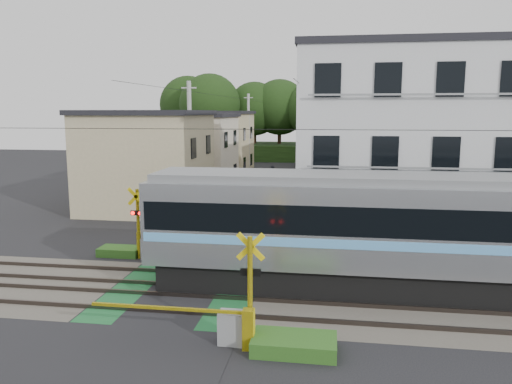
% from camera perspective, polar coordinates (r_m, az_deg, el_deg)
% --- Properties ---
extents(ground, '(120.00, 120.00, 0.00)m').
position_cam_1_polar(ground, '(17.91, -8.43, -11.20)').
color(ground, black).
extents(track_bed, '(120.00, 120.00, 0.14)m').
position_cam_1_polar(track_bed, '(17.90, -8.43, -11.09)').
color(track_bed, '#47423A').
rests_on(track_bed, ground).
extents(crossing_signal_near, '(4.74, 0.65, 3.09)m').
position_cam_1_polar(crossing_signal_near, '(13.76, -2.47, -14.36)').
color(crossing_signal_near, yellow).
rests_on(crossing_signal_near, ground).
extents(crossing_signal_far, '(4.74, 0.65, 3.09)m').
position_cam_1_polar(crossing_signal_far, '(21.82, -12.17, -5.63)').
color(crossing_signal_far, yellow).
rests_on(crossing_signal_far, ground).
extents(apartment_block, '(10.20, 8.36, 9.30)m').
position_cam_1_polar(apartment_block, '(25.79, 16.44, 5.35)').
color(apartment_block, silver).
rests_on(apartment_block, ground).
extents(houses_row, '(22.07, 31.35, 6.80)m').
position_cam_1_polar(houses_row, '(42.32, 2.20, 5.14)').
color(houses_row, tan).
rests_on(houses_row, ground).
extents(tree_hill, '(40.00, 12.81, 12.00)m').
position_cam_1_polar(tree_hill, '(64.77, 4.64, 8.87)').
color(tree_hill, black).
rests_on(tree_hill, ground).
extents(catenary, '(60.00, 5.04, 7.00)m').
position_cam_1_polar(catenary, '(16.28, 11.91, 0.10)').
color(catenary, '#2D2D33').
rests_on(catenary, ground).
extents(utility_poles, '(7.90, 42.00, 8.00)m').
position_cam_1_polar(utility_poles, '(39.57, -0.17, 6.08)').
color(utility_poles, '#A5A5A0').
rests_on(utility_poles, ground).
extents(pedestrian, '(0.79, 0.65, 1.86)m').
position_cam_1_polar(pedestrian, '(41.08, 1.89, 1.78)').
color(pedestrian, black).
rests_on(pedestrian, ground).
extents(weed_patches, '(10.25, 8.80, 0.40)m').
position_cam_1_polar(weed_patches, '(17.35, -2.87, -11.14)').
color(weed_patches, '#2D5E1E').
rests_on(weed_patches, ground).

